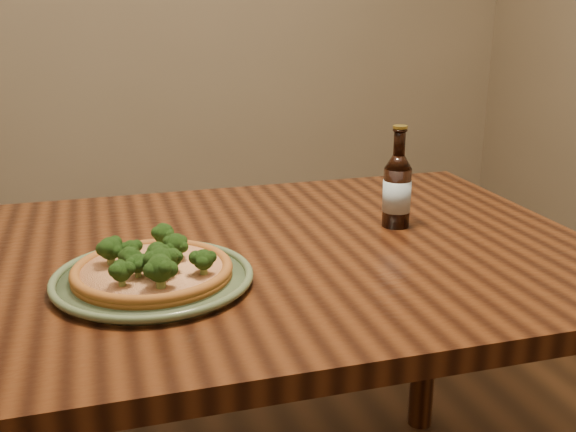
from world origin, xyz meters
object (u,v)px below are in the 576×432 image
object	(u,v)px
pizza	(153,268)
beer_bottle	(397,190)
plate	(153,278)
table	(181,303)

from	to	relation	value
pizza	beer_bottle	bearing A→B (deg)	17.87
plate	pizza	xyz separation A→B (m)	(0.00, -0.00, 0.02)
table	plate	xyz separation A→B (m)	(-0.06, -0.11, 0.10)
table	beer_bottle	bearing A→B (deg)	6.71
plate	pizza	size ratio (longest dim) A/B	1.26
plate	beer_bottle	size ratio (longest dim) A/B	1.58
table	pizza	size ratio (longest dim) A/B	6.01
table	plate	distance (m)	0.16
pizza	plate	bearing A→B (deg)	99.97
table	plate	bearing A→B (deg)	-116.80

